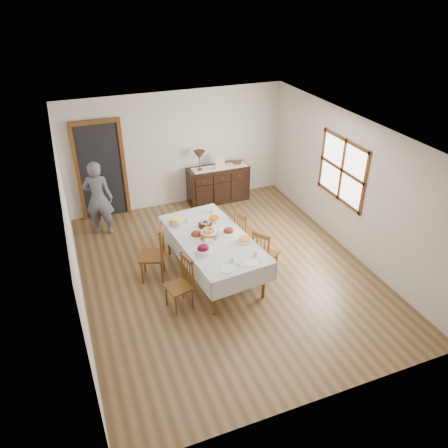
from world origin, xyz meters
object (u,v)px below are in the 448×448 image
object	(u,v)px
chair_left_near	(181,283)
chair_right_far	(245,232)
dining_table	(213,242)
chair_left_far	(155,253)
table_lamp	(199,155)
person	(98,196)
chair_right_near	(264,253)
sideboard	(218,184)

from	to	relation	value
chair_left_near	chair_right_far	size ratio (longest dim) A/B	1.02
dining_table	chair_left_far	xyz separation A→B (m)	(-0.97, 0.28, -0.17)
dining_table	table_lamp	world-z (taller)	table_lamp
chair_left_near	person	distance (m)	3.00
person	chair_right_far	bearing A→B (deg)	164.15
person	chair_left_near	bearing A→B (deg)	127.30
chair_left_near	person	world-z (taller)	person
person	dining_table	bearing A→B (deg)	146.65
chair_left_far	dining_table	bearing A→B (deg)	92.54
chair_left_far	chair_right_near	xyz separation A→B (m)	(1.82, -0.59, -0.07)
chair_right_near	person	xyz separation A→B (m)	(-2.49, 2.53, 0.40)
chair_left_near	table_lamp	bearing A→B (deg)	142.93
sideboard	table_lamp	bearing A→B (deg)	-178.18
dining_table	chair_left_near	bearing A→B (deg)	-146.68
chair_right_near	sideboard	distance (m)	3.03
sideboard	person	bearing A→B (deg)	-169.89
sideboard	table_lamp	distance (m)	0.90
chair_left_near	chair_left_far	bearing A→B (deg)	179.05
sideboard	person	distance (m)	2.84
dining_table	table_lamp	size ratio (longest dim) A/B	5.20
table_lamp	chair_left_near	bearing A→B (deg)	-113.38
chair_left_near	person	size ratio (longest dim) A/B	0.54
dining_table	chair_left_far	world-z (taller)	chair_left_far
chair_left_far	table_lamp	xyz separation A→B (m)	(1.64, 2.41, 0.69)
chair_left_near	chair_left_far	xyz separation A→B (m)	(-0.21, 0.91, 0.06)
chair_left_far	sideboard	xyz separation A→B (m)	(2.09, 2.43, -0.09)
chair_right_far	person	xyz separation A→B (m)	(-2.45, 1.78, 0.39)
chair_right_far	sideboard	xyz separation A→B (m)	(0.31, 2.27, -0.03)
chair_left_far	chair_right_near	size ratio (longest dim) A/B	1.15
dining_table	person	xyz separation A→B (m)	(-1.64, 2.22, 0.16)
chair_left_far	table_lamp	world-z (taller)	table_lamp
chair_right_far	table_lamp	world-z (taller)	table_lamp
dining_table	chair_left_far	size ratio (longest dim) A/B	2.32
chair_left_near	table_lamp	size ratio (longest dim) A/B	1.99
chair_left_near	table_lamp	xyz separation A→B (m)	(1.44, 3.32, 0.75)
chair_right_far	person	size ratio (longest dim) A/B	0.53
dining_table	table_lamp	bearing A→B (deg)	69.80
chair_right_far	chair_right_near	bearing A→B (deg)	167.39
chair_left_near	sideboard	bearing A→B (deg)	136.88
chair_right_near	chair_right_far	world-z (taller)	chair_right_far
chair_left_near	sideboard	world-z (taller)	chair_left_near
chair_right_far	person	distance (m)	3.05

